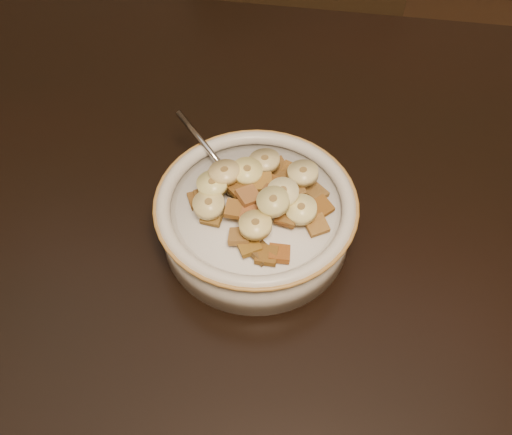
% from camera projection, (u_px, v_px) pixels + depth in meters
% --- Properties ---
extents(table, '(1.42, 0.93, 0.04)m').
position_uv_depth(table, '(78.00, 232.00, 0.64)').
color(table, black).
rests_on(table, floor).
extents(chair, '(0.43, 0.43, 0.93)m').
position_uv_depth(chair, '(281.00, 123.00, 1.13)').
color(chair, black).
rests_on(chair, floor).
extents(cereal_bowl, '(0.20, 0.20, 0.05)m').
position_uv_depth(cereal_bowl, '(256.00, 221.00, 0.60)').
color(cereal_bowl, beige).
rests_on(cereal_bowl, table).
extents(milk, '(0.16, 0.16, 0.00)m').
position_uv_depth(milk, '(256.00, 207.00, 0.58)').
color(milk, white).
rests_on(milk, cereal_bowl).
extents(spoon, '(0.06, 0.06, 0.01)m').
position_uv_depth(spoon, '(238.00, 185.00, 0.59)').
color(spoon, '#B5B5B5').
rests_on(spoon, cereal_bowl).
extents(cereal_square_0, '(0.03, 0.03, 0.01)m').
position_uv_depth(cereal_square_0, '(316.00, 193.00, 0.58)').
color(cereal_square_0, olive).
rests_on(cereal_square_0, milk).
extents(cereal_square_1, '(0.03, 0.03, 0.01)m').
position_uv_depth(cereal_square_1, '(295.00, 190.00, 0.57)').
color(cereal_square_1, olive).
rests_on(cereal_square_1, milk).
extents(cereal_square_2, '(0.02, 0.02, 0.01)m').
position_uv_depth(cereal_square_2, '(212.00, 215.00, 0.56)').
color(cereal_square_2, brown).
rests_on(cereal_square_2, milk).
extents(cereal_square_3, '(0.02, 0.02, 0.01)m').
position_uv_depth(cereal_square_3, '(288.00, 216.00, 0.55)').
color(cereal_square_3, brown).
rests_on(cereal_square_3, milk).
extents(cereal_square_4, '(0.03, 0.03, 0.01)m').
position_uv_depth(cereal_square_4, '(285.00, 181.00, 0.58)').
color(cereal_square_4, brown).
rests_on(cereal_square_4, milk).
extents(cereal_square_5, '(0.02, 0.02, 0.01)m').
position_uv_depth(cereal_square_5, '(262.00, 182.00, 0.57)').
color(cereal_square_5, brown).
rests_on(cereal_square_5, milk).
extents(cereal_square_6, '(0.03, 0.03, 0.01)m').
position_uv_depth(cereal_square_6, '(321.00, 207.00, 0.57)').
color(cereal_square_6, brown).
rests_on(cereal_square_6, milk).
extents(cereal_square_7, '(0.03, 0.03, 0.01)m').
position_uv_depth(cereal_square_7, '(261.00, 180.00, 0.58)').
color(cereal_square_7, brown).
rests_on(cereal_square_7, milk).
extents(cereal_square_8, '(0.03, 0.03, 0.01)m').
position_uv_depth(cereal_square_8, '(205.00, 197.00, 0.57)').
color(cereal_square_8, brown).
rests_on(cereal_square_8, milk).
extents(cereal_square_9, '(0.02, 0.02, 0.01)m').
position_uv_depth(cereal_square_9, '(293.00, 179.00, 0.58)').
color(cereal_square_9, olive).
rests_on(cereal_square_9, milk).
extents(cereal_square_10, '(0.02, 0.02, 0.01)m').
position_uv_depth(cereal_square_10, '(291.00, 171.00, 0.59)').
color(cereal_square_10, '#955F25').
rests_on(cereal_square_10, milk).
extents(cereal_square_11, '(0.03, 0.03, 0.01)m').
position_uv_depth(cereal_square_11, '(212.00, 179.00, 0.59)').
color(cereal_square_11, '#995E30').
rests_on(cereal_square_11, milk).
extents(cereal_square_12, '(0.02, 0.02, 0.01)m').
position_uv_depth(cereal_square_12, '(267.00, 255.00, 0.53)').
color(cereal_square_12, brown).
rests_on(cereal_square_12, milk).
extents(cereal_square_13, '(0.03, 0.03, 0.01)m').
position_uv_depth(cereal_square_13, '(255.00, 165.00, 0.60)').
color(cereal_square_13, brown).
rests_on(cereal_square_13, milk).
extents(cereal_square_14, '(0.03, 0.03, 0.01)m').
position_uv_depth(cereal_square_14, '(317.00, 225.00, 0.55)').
color(cereal_square_14, olive).
rests_on(cereal_square_14, milk).
extents(cereal_square_15, '(0.03, 0.03, 0.01)m').
position_uv_depth(cereal_square_15, '(262.00, 253.00, 0.53)').
color(cereal_square_15, brown).
rests_on(cereal_square_15, milk).
extents(cereal_square_16, '(0.02, 0.02, 0.01)m').
position_uv_depth(cereal_square_16, '(251.00, 214.00, 0.55)').
color(cereal_square_16, '#9E5D31').
rests_on(cereal_square_16, milk).
extents(cereal_square_17, '(0.02, 0.02, 0.01)m').
position_uv_depth(cereal_square_17, '(239.00, 236.00, 0.54)').
color(cereal_square_17, olive).
rests_on(cereal_square_17, milk).
extents(cereal_square_18, '(0.02, 0.02, 0.01)m').
position_uv_depth(cereal_square_18, '(279.00, 253.00, 0.53)').
color(cereal_square_18, brown).
rests_on(cereal_square_18, milk).
extents(cereal_square_19, '(0.03, 0.03, 0.01)m').
position_uv_depth(cereal_square_19, '(239.00, 187.00, 0.57)').
color(cereal_square_19, '#915A22').
rests_on(cereal_square_19, milk).
extents(cereal_square_20, '(0.03, 0.03, 0.01)m').
position_uv_depth(cereal_square_20, '(249.00, 245.00, 0.54)').
color(cereal_square_20, brown).
rests_on(cereal_square_20, milk).
extents(cereal_square_21, '(0.03, 0.03, 0.01)m').
position_uv_depth(cereal_square_21, '(237.00, 187.00, 0.56)').
color(cereal_square_21, brown).
rests_on(cereal_square_21, milk).
extents(cereal_square_22, '(0.03, 0.03, 0.01)m').
position_uv_depth(cereal_square_22, '(240.00, 186.00, 0.57)').
color(cereal_square_22, brown).
rests_on(cereal_square_22, milk).
extents(cereal_square_23, '(0.02, 0.02, 0.01)m').
position_uv_depth(cereal_square_23, '(273.00, 192.00, 0.56)').
color(cereal_square_23, brown).
rests_on(cereal_square_23, milk).
extents(cereal_square_24, '(0.03, 0.03, 0.01)m').
position_uv_depth(cereal_square_24, '(277.00, 167.00, 0.59)').
color(cereal_square_24, brown).
rests_on(cereal_square_24, milk).
extents(cereal_square_25, '(0.03, 0.03, 0.01)m').
position_uv_depth(cereal_square_25, '(269.00, 184.00, 0.57)').
color(cereal_square_25, brown).
rests_on(cereal_square_25, milk).
extents(cereal_square_26, '(0.02, 0.02, 0.01)m').
position_uv_depth(cereal_square_26, '(236.00, 209.00, 0.55)').
color(cereal_square_26, brown).
rests_on(cereal_square_26, milk).
extents(cereal_square_27, '(0.03, 0.03, 0.01)m').
position_uv_depth(cereal_square_27, '(249.00, 196.00, 0.55)').
color(cereal_square_27, brown).
rests_on(cereal_square_27, milk).
extents(cereal_square_28, '(0.03, 0.03, 0.01)m').
position_uv_depth(cereal_square_28, '(223.00, 181.00, 0.58)').
color(cereal_square_28, brown).
rests_on(cereal_square_28, milk).
extents(cereal_square_29, '(0.03, 0.03, 0.01)m').
position_uv_depth(cereal_square_29, '(199.00, 199.00, 0.58)').
color(cereal_square_29, brown).
rests_on(cereal_square_29, milk).
extents(cereal_square_30, '(0.02, 0.02, 0.01)m').
position_uv_depth(cereal_square_30, '(286.00, 216.00, 0.55)').
color(cereal_square_30, brown).
rests_on(cereal_square_30, milk).
extents(banana_slice_0, '(0.04, 0.04, 0.01)m').
position_uv_depth(banana_slice_0, '(301.00, 210.00, 0.55)').
color(banana_slice_0, '#FCEF8B').
rests_on(banana_slice_0, milk).
extents(banana_slice_1, '(0.03, 0.03, 0.02)m').
position_uv_depth(banana_slice_1, '(265.00, 161.00, 0.58)').
color(banana_slice_1, '#D1B985').
rests_on(banana_slice_1, milk).
extents(banana_slice_2, '(0.04, 0.04, 0.01)m').
position_uv_depth(banana_slice_2, '(303.00, 173.00, 0.57)').
color(banana_slice_2, beige).
rests_on(banana_slice_2, milk).
extents(banana_slice_3, '(0.04, 0.04, 0.01)m').
position_uv_depth(banana_slice_3, '(247.00, 171.00, 0.57)').
color(banana_slice_3, '#F0E28B').
rests_on(banana_slice_3, milk).
extents(banana_slice_4, '(0.04, 0.04, 0.01)m').
position_uv_depth(banana_slice_4, '(255.00, 225.00, 0.53)').
color(banana_slice_4, '#EAD989').
rests_on(banana_slice_4, milk).
extents(banana_slice_5, '(0.04, 0.04, 0.02)m').
position_uv_depth(banana_slice_5, '(273.00, 202.00, 0.54)').
color(banana_slice_5, '#FCEBA2').
rests_on(banana_slice_5, milk).
extents(banana_slice_6, '(0.03, 0.04, 0.01)m').
position_uv_depth(banana_slice_6, '(209.00, 205.00, 0.55)').
color(banana_slice_6, '#E5CD86').
rests_on(banana_slice_6, milk).
extents(banana_slice_7, '(0.04, 0.04, 0.01)m').
position_uv_depth(banana_slice_7, '(212.00, 184.00, 0.56)').
color(banana_slice_7, '#FBED92').
rests_on(banana_slice_7, milk).
extents(banana_slice_8, '(0.04, 0.04, 0.02)m').
position_uv_depth(banana_slice_8, '(224.00, 172.00, 0.57)').
color(banana_slice_8, beige).
rests_on(banana_slice_8, milk).
extents(banana_slice_9, '(0.04, 0.04, 0.01)m').
position_uv_depth(banana_slice_9, '(283.00, 193.00, 0.55)').
color(banana_slice_9, '#FFF2AA').
rests_on(banana_slice_9, milk).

